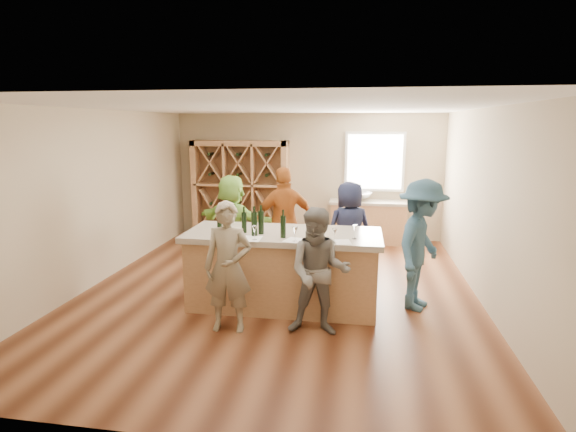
# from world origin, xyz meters

# --- Properties ---
(floor) EXTENTS (6.00, 7.00, 0.10)m
(floor) POSITION_xyz_m (0.00, 0.00, -0.05)
(floor) COLOR brown
(floor) RESTS_ON ground
(ceiling) EXTENTS (6.00, 7.00, 0.10)m
(ceiling) POSITION_xyz_m (0.00, 0.00, 2.85)
(ceiling) COLOR white
(ceiling) RESTS_ON ground
(wall_back) EXTENTS (6.00, 0.10, 2.80)m
(wall_back) POSITION_xyz_m (0.00, 3.55, 1.40)
(wall_back) COLOR tan
(wall_back) RESTS_ON ground
(wall_front) EXTENTS (6.00, 0.10, 2.80)m
(wall_front) POSITION_xyz_m (0.00, -3.55, 1.40)
(wall_front) COLOR tan
(wall_front) RESTS_ON ground
(wall_left) EXTENTS (0.10, 7.00, 2.80)m
(wall_left) POSITION_xyz_m (-3.05, 0.00, 1.40)
(wall_left) COLOR tan
(wall_left) RESTS_ON ground
(wall_right) EXTENTS (0.10, 7.00, 2.80)m
(wall_right) POSITION_xyz_m (3.05, 0.00, 1.40)
(wall_right) COLOR tan
(wall_right) RESTS_ON ground
(window_frame) EXTENTS (1.30, 0.06, 1.30)m
(window_frame) POSITION_xyz_m (1.50, 3.47, 1.75)
(window_frame) COLOR white
(window_frame) RESTS_ON wall_back
(window_pane) EXTENTS (1.18, 0.01, 1.18)m
(window_pane) POSITION_xyz_m (1.50, 3.44, 1.75)
(window_pane) COLOR white
(window_pane) RESTS_ON wall_back
(wine_rack) EXTENTS (2.20, 0.45, 2.20)m
(wine_rack) POSITION_xyz_m (-1.50, 3.27, 1.10)
(wine_rack) COLOR tan
(wine_rack) RESTS_ON floor
(back_counter_base) EXTENTS (1.60, 0.58, 0.86)m
(back_counter_base) POSITION_xyz_m (1.40, 3.20, 0.43)
(back_counter_base) COLOR tan
(back_counter_base) RESTS_ON floor
(back_counter_top) EXTENTS (1.70, 0.62, 0.06)m
(back_counter_top) POSITION_xyz_m (1.40, 3.20, 0.89)
(back_counter_top) COLOR #ACA08C
(back_counter_top) RESTS_ON back_counter_base
(sink) EXTENTS (0.54, 0.54, 0.19)m
(sink) POSITION_xyz_m (1.20, 3.20, 1.01)
(sink) COLOR silver
(sink) RESTS_ON back_counter_top
(faucet) EXTENTS (0.02, 0.02, 0.30)m
(faucet) POSITION_xyz_m (1.20, 3.38, 1.07)
(faucet) COLOR silver
(faucet) RESTS_ON back_counter_top
(tasting_counter_base) EXTENTS (2.60, 1.00, 1.00)m
(tasting_counter_base) POSITION_xyz_m (0.16, -0.59, 0.50)
(tasting_counter_base) COLOR tan
(tasting_counter_base) RESTS_ON floor
(tasting_counter_top) EXTENTS (2.72, 1.12, 0.08)m
(tasting_counter_top) POSITION_xyz_m (0.16, -0.59, 1.04)
(tasting_counter_top) COLOR #ACA08C
(tasting_counter_top) RESTS_ON tasting_counter_base
(wine_bottle_a) EXTENTS (0.08, 0.08, 0.27)m
(wine_bottle_a) POSITION_xyz_m (-0.70, -0.78, 1.21)
(wine_bottle_a) COLOR black
(wine_bottle_a) RESTS_ON tasting_counter_top
(wine_bottle_b) EXTENTS (0.08, 0.08, 0.27)m
(wine_bottle_b) POSITION_xyz_m (-0.57, -0.80, 1.22)
(wine_bottle_b) COLOR black
(wine_bottle_b) RESTS_ON tasting_counter_top
(wine_bottle_c) EXTENTS (0.09, 0.09, 0.29)m
(wine_bottle_c) POSITION_xyz_m (-0.37, -0.69, 1.22)
(wine_bottle_c) COLOR black
(wine_bottle_c) RESTS_ON tasting_counter_top
(wine_bottle_d) EXTENTS (0.11, 0.11, 0.33)m
(wine_bottle_d) POSITION_xyz_m (-0.19, -0.85, 1.24)
(wine_bottle_d) COLOR black
(wine_bottle_d) RESTS_ON tasting_counter_top
(wine_bottle_e) EXTENTS (0.09, 0.09, 0.32)m
(wine_bottle_e) POSITION_xyz_m (-0.12, -0.73, 1.24)
(wine_bottle_e) COLOR black
(wine_bottle_e) RESTS_ON tasting_counter_top
(wine_glass_a) EXTENTS (0.09, 0.09, 0.19)m
(wine_glass_a) POSITION_xyz_m (-0.13, -1.07, 1.18)
(wine_glass_a) COLOR white
(wine_glass_a) RESTS_ON tasting_counter_top
(wine_glass_b) EXTENTS (0.08, 0.08, 0.20)m
(wine_glass_b) POSITION_xyz_m (0.40, -1.07, 1.18)
(wine_glass_b) COLOR white
(wine_glass_b) RESTS_ON tasting_counter_top
(wine_glass_c) EXTENTS (0.07, 0.07, 0.18)m
(wine_glass_c) POSITION_xyz_m (0.90, -1.04, 1.17)
(wine_glass_c) COLOR white
(wine_glass_c) RESTS_ON tasting_counter_top
(wine_glass_d) EXTENTS (0.06, 0.06, 0.17)m
(wine_glass_d) POSITION_xyz_m (0.66, -0.74, 1.16)
(wine_glass_d) COLOR white
(wine_glass_d) RESTS_ON tasting_counter_top
(wine_glass_e) EXTENTS (0.08, 0.08, 0.18)m
(wine_glass_e) POSITION_xyz_m (1.15, -0.80, 1.17)
(wine_glass_e) COLOR white
(wine_glass_e) RESTS_ON tasting_counter_top
(tasting_menu_a) EXTENTS (0.24, 0.33, 0.00)m
(tasting_menu_a) POSITION_xyz_m (-0.18, -1.01, 1.08)
(tasting_menu_a) COLOR white
(tasting_menu_a) RESTS_ON tasting_counter_top
(tasting_menu_b) EXTENTS (0.27, 0.32, 0.00)m
(tasting_menu_b) POSITION_xyz_m (0.36, -0.99, 1.08)
(tasting_menu_b) COLOR white
(tasting_menu_b) RESTS_ON tasting_counter_top
(tasting_menu_c) EXTENTS (0.24, 0.30, 0.00)m
(tasting_menu_c) POSITION_xyz_m (1.01, -0.99, 1.08)
(tasting_menu_c) COLOR white
(tasting_menu_c) RESTS_ON tasting_counter_top
(person_near_left) EXTENTS (0.63, 0.48, 1.65)m
(person_near_left) POSITION_xyz_m (-0.38, -1.47, 0.82)
(person_near_left) COLOR gray
(person_near_left) RESTS_ON floor
(person_near_right) EXTENTS (0.78, 0.44, 1.59)m
(person_near_right) POSITION_xyz_m (0.74, -1.39, 0.80)
(person_near_right) COLOR slate
(person_near_right) RESTS_ON floor
(person_server) EXTENTS (0.98, 1.31, 1.84)m
(person_server) POSITION_xyz_m (2.06, -0.38, 0.92)
(person_server) COLOR #335972
(person_server) RESTS_ON floor
(person_far_mid) EXTENTS (1.22, 0.96, 1.86)m
(person_far_mid) POSITION_xyz_m (-0.06, 0.82, 0.93)
(person_far_mid) COLOR #994C19
(person_far_mid) RESTS_ON floor
(person_far_right) EXTENTS (0.95, 0.81, 1.64)m
(person_far_right) POSITION_xyz_m (1.04, 0.81, 0.82)
(person_far_right) COLOR #191E38
(person_far_right) RESTS_ON floor
(person_far_left) EXTENTS (1.69, 1.09, 1.71)m
(person_far_left) POSITION_xyz_m (-1.01, 0.86, 0.86)
(person_far_left) COLOR #8CC64C
(person_far_left) RESTS_ON floor
(wine_bottle_f) EXTENTS (0.07, 0.07, 0.30)m
(wine_bottle_f) POSITION_xyz_m (0.21, -0.89, 1.23)
(wine_bottle_f) COLOR black
(wine_bottle_f) RESTS_ON tasting_counter_top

